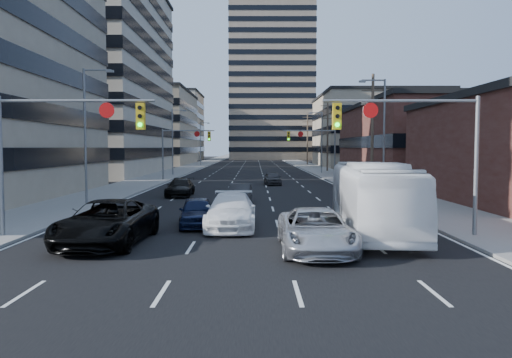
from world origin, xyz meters
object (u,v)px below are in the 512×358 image
object	(u,v)px
white_van	(231,211)
silver_suv	(316,230)
sedan_blue	(197,212)
transit_bus	(372,197)
black_pickup	(107,223)

from	to	relation	value
white_van	silver_suv	distance (m)	6.28
sedan_blue	transit_bus	bearing A→B (deg)	-17.77
black_pickup	white_van	distance (m)	6.16
black_pickup	white_van	bearing A→B (deg)	42.15
black_pickup	sedan_blue	xyz separation A→B (m)	(3.06, 4.48, -0.16)
white_van	silver_suv	xyz separation A→B (m)	(3.38, -5.29, -0.03)
transit_bus	sedan_blue	bearing A→B (deg)	173.29
silver_suv	transit_bus	world-z (taller)	transit_bus
black_pickup	transit_bus	size ratio (longest dim) A/B	0.55
white_van	silver_suv	world-z (taller)	white_van
black_pickup	sedan_blue	world-z (taller)	black_pickup
black_pickup	sedan_blue	distance (m)	5.43
black_pickup	transit_bus	xyz separation A→B (m)	(11.20, 2.84, 0.71)
silver_suv	transit_bus	size ratio (longest dim) A/B	0.50
silver_suv	transit_bus	bearing A→B (deg)	54.07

